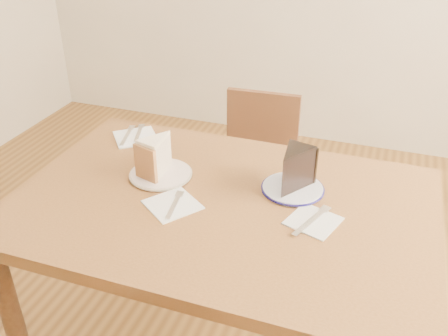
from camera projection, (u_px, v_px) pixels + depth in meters
The scene contains 13 objects.
table at pixel (222, 228), 1.49m from camera, with size 1.20×0.80×0.75m.
chair_far at pixel (255, 174), 2.20m from camera, with size 0.39×0.39×0.77m.
plate_cream at pixel (161, 174), 1.55m from camera, with size 0.19×0.19×0.01m, color silver.
plate_navy at pixel (293, 189), 1.48m from camera, with size 0.18×0.18×0.01m, color white.
carrot_cake at pixel (159, 156), 1.53m from camera, with size 0.08×0.11×0.11m, color beige, non-canonical shape.
chocolate_cake at pixel (292, 172), 1.44m from camera, with size 0.09×0.13×0.11m, color black, non-canonical shape.
napkin_cream at pixel (173, 205), 1.42m from camera, with size 0.13×0.13×0.00m, color white.
napkin_navy at pixel (313, 221), 1.35m from camera, with size 0.13×0.13×0.00m, color white.
napkin_spare at pixel (136, 137), 1.79m from camera, with size 0.14×0.14×0.00m, color white.
fork_cream at pixel (174, 205), 1.41m from camera, with size 0.01×0.14×0.00m, color silver.
knife_navy at pixel (311, 221), 1.34m from camera, with size 0.02×0.17×0.00m, color silver.
fork_spare at pixel (139, 133), 1.81m from camera, with size 0.01×0.14×0.00m, color silver.
knife_spare at pixel (127, 136), 1.79m from camera, with size 0.01×0.16×0.00m, color silver.
Camera 1 is at (0.40, -1.13, 1.55)m, focal length 40.00 mm.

